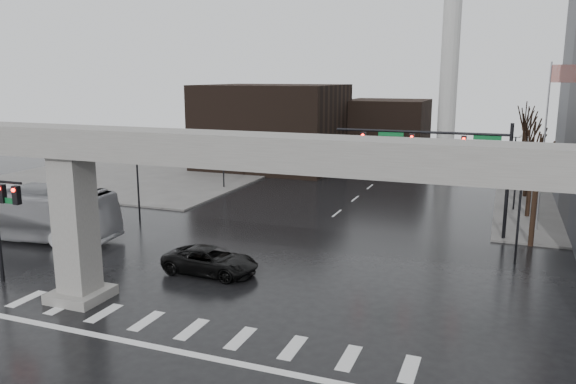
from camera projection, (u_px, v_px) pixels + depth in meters
ground at (203, 320)px, 25.86m from camera, size 160.00×160.00×0.00m
sidewalk_nw at (163, 168)px, 67.89m from camera, size 28.00×36.00×0.15m
elevated_guideway at (224, 175)px, 24.01m from camera, size 48.00×2.60×8.70m
building_far_left at (273, 126)px, 68.14m from camera, size 16.00×14.00×10.00m
building_far_mid at (387, 131)px, 73.25m from camera, size 10.00×10.00×8.00m
smokestack at (450, 55)px, 63.04m from camera, size 3.60×3.60×30.00m
signal_mast_arm at (451, 153)px, 38.67m from camera, size 12.12×0.43×8.00m
signal_left_pole at (3, 210)px, 29.81m from camera, size 2.30×0.30×6.00m
flagpole_assembly at (550, 127)px, 39.03m from camera, size 2.06×0.12×12.00m
lamp_right_0 at (520, 206)px, 33.18m from camera, size 1.22×0.32×5.11m
lamp_right_1 at (517, 170)px, 45.97m from camera, size 1.22×0.32×5.11m
lamp_right_2 at (515, 149)px, 58.76m from camera, size 1.22×0.32×5.11m
lamp_left_0 at (138, 177)px, 42.70m from camera, size 1.22×0.32×5.11m
lamp_left_1 at (223, 154)px, 55.49m from camera, size 1.22×0.32×5.11m
lamp_left_2 at (277, 139)px, 68.27m from camera, size 1.22×0.32×5.11m
tree_right_0 at (535, 205)px, 36.63m from camera, size 1.09×1.58×7.50m
tree_right_1 at (530, 183)px, 43.92m from camera, size 1.09×1.61×7.67m
tree_right_2 at (527, 167)px, 51.21m from camera, size 1.10×1.63×7.85m
tree_right_3 at (525, 155)px, 58.51m from camera, size 1.11×1.66×8.02m
tree_right_4 at (523, 145)px, 65.80m from camera, size 1.12×1.69×8.19m
pickup_truck at (211, 261)px, 31.82m from camera, size 5.53×2.63×1.53m
city_bus at (25, 212)px, 38.56m from camera, size 13.57×4.32×3.72m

